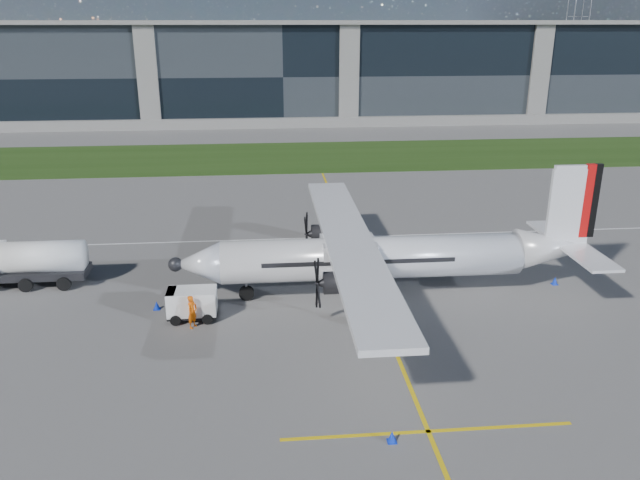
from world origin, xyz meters
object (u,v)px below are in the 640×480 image
object	(u,v)px
baggage_tug	(192,304)
safety_cone_nose_port	(177,306)
pylon_east	(577,22)
safety_cone_portwing	(392,436)
turboprop_aircraft	(388,234)
safety_cone_fwd	(157,305)
fuel_tanker_truck	(18,264)
safety_cone_nose_stbd	(205,293)
ground_crew_person	(192,310)
safety_cone_stbdwing	(334,226)
safety_cone_tail	(555,281)

from	to	relation	value
baggage_tug	safety_cone_nose_port	world-z (taller)	baggage_tug
pylon_east	safety_cone_portwing	size ratio (longest dim) A/B	60.00
baggage_tug	safety_cone_portwing	xyz separation A→B (m)	(8.88, -11.65, -0.61)
safety_cone_nose_port	safety_cone_portwing	distance (m)	16.14
turboprop_aircraft	safety_cone_fwd	xyz separation A→B (m)	(-13.49, -0.79, -3.65)
baggage_tug	pylon_east	bearing A→B (deg)	57.45
fuel_tanker_truck	safety_cone_portwing	world-z (taller)	fuel_tanker_truck
safety_cone_nose_port	safety_cone_nose_stbd	bearing A→B (deg)	50.05
safety_cone_fwd	pylon_east	bearing A→B (deg)	56.59
ground_crew_person	safety_cone_nose_stbd	distance (m)	4.05
fuel_tanker_truck	safety_cone_stbdwing	size ratio (longest dim) A/B	15.08
safety_cone_portwing	pylon_east	bearing A→B (deg)	61.89
safety_cone_tail	turboprop_aircraft	bearing A→B (deg)	-177.03
turboprop_aircraft	safety_cone_portwing	distance (m)	14.45
ground_crew_person	turboprop_aircraft	bearing A→B (deg)	-43.84
safety_cone_fwd	safety_cone_tail	bearing A→B (deg)	3.17
safety_cone_nose_stbd	safety_cone_tail	size ratio (longest dim) A/B	1.00
fuel_tanker_truck	safety_cone_stbdwing	distance (m)	22.75
fuel_tanker_truck	safety_cone_portwing	bearing A→B (deg)	-40.79
pylon_east	fuel_tanker_truck	distance (m)	174.08
baggage_tug	safety_cone_nose_port	bearing A→B (deg)	133.50
turboprop_aircraft	safety_cone_portwing	xyz separation A→B (m)	(-2.42, -13.77, -3.65)
ground_crew_person	safety_cone_nose_port	world-z (taller)	ground_crew_person
fuel_tanker_truck	safety_cone_tail	xyz separation A→B (m)	(33.34, -2.97, -1.16)
turboprop_aircraft	safety_cone_nose_stbd	distance (m)	11.47
fuel_tanker_truck	safety_cone_nose_stbd	distance (m)	12.01
baggage_tug	safety_cone_fwd	world-z (taller)	baggage_tug
pylon_east	safety_cone_portwing	world-z (taller)	pylon_east
safety_cone_nose_port	baggage_tug	bearing A→B (deg)	-46.50
safety_cone_stbdwing	ground_crew_person	bearing A→B (deg)	-120.84
pylon_east	safety_cone_nose_port	bearing A→B (deg)	-123.04
pylon_east	fuel_tanker_truck	world-z (taller)	pylon_east
fuel_tanker_truck	safety_cone_nose_stbd	size ratio (longest dim) A/B	15.08
baggage_tug	ground_crew_person	xyz separation A→B (m)	(0.11, -1.10, 0.20)
safety_cone_fwd	safety_cone_portwing	size ratio (longest dim) A/B	1.00
baggage_tug	safety_cone_nose_stbd	world-z (taller)	baggage_tug
baggage_tug	safety_cone_portwing	bearing A→B (deg)	-52.69
pylon_east	ground_crew_person	xyz separation A→B (m)	(-92.36, -145.95, -13.95)
safety_cone_nose_port	pylon_east	bearing A→B (deg)	56.96
safety_cone_nose_stbd	baggage_tug	bearing A→B (deg)	-98.88
pylon_east	ground_crew_person	world-z (taller)	pylon_east
safety_cone_stbdwing	turboprop_aircraft	bearing A→B (deg)	-82.45
safety_cone_fwd	safety_cone_nose_port	size ratio (longest dim) A/B	1.00
fuel_tanker_truck	safety_cone_tail	distance (m)	33.49
turboprop_aircraft	safety_cone_nose_port	size ratio (longest dim) A/B	52.05
pylon_east	turboprop_aircraft	world-z (taller)	pylon_east
safety_cone_stbdwing	safety_cone_fwd	bearing A→B (deg)	-131.20
ground_crew_person	safety_cone_nose_port	distance (m)	2.59
fuel_tanker_truck	safety_cone_fwd	world-z (taller)	fuel_tanker_truck
safety_cone_fwd	safety_cone_nose_stbd	bearing A→B (deg)	29.94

